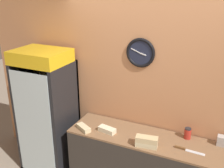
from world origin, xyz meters
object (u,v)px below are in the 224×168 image
Objects in this scene: sandwich_stack_bottom at (146,144)px; napkin_dispenser at (222,141)px; beverage_cooler at (49,105)px; sandwich_flat_right at (84,128)px; chefs_knife at (185,149)px; sandwich_flat_left at (107,130)px; sandwich_stack_middle at (147,139)px; condiment_jar at (188,133)px.

napkin_dispenser reaches higher than sandwich_stack_bottom.
beverage_cooler is 0.72m from sandwich_flat_right.
chefs_knife is 0.47m from napkin_dispenser.
sandwich_stack_bottom and sandwich_flat_left have the same top height.
beverage_cooler is 1.00m from sandwich_flat_left.
sandwich_stack_middle is at bearing -153.42° from napkin_dispenser.
chefs_knife is at bearing -2.28° from beverage_cooler.
condiment_jar reaches higher than sandwich_stack_bottom.
sandwich_stack_middle is 1.11× the size of sandwich_flat_right.
napkin_dispenser is at bearing 12.51° from sandwich_flat_left.
sandwich_stack_bottom is at bearing -1.10° from sandwich_flat_right.
sandwich_stack_bottom is at bearing -7.39° from beverage_cooler.
beverage_cooler is at bearing -174.68° from condiment_jar.
sandwich_stack_bottom is 1.00× the size of sandwich_stack_middle.
condiment_jar is (-0.02, 0.26, 0.06)m from chefs_knife.
sandwich_stack_bottom is at bearing 0.00° from sandwich_stack_middle.
condiment_jar is at bearing 16.51° from sandwich_flat_left.
napkin_dispenser is (0.37, 0.28, 0.05)m from chefs_knife.
napkin_dispenser is at bearing 4.82° from beverage_cooler.
sandwich_stack_middle is 0.56m from condiment_jar.
sandwich_flat_right is at bearing -167.03° from napkin_dispenser.
condiment_jar reaches higher than sandwich_flat_right.
sandwich_flat_left is at bearing -5.99° from beverage_cooler.
napkin_dispenser is (0.39, 0.02, -0.01)m from condiment_jar.
napkin_dispenser reaches higher than sandwich_flat_right.
condiment_jar is at bearing 5.32° from beverage_cooler.
condiment_jar is at bearing -177.72° from napkin_dispenser.
sandwich_stack_bottom is 0.06m from sandwich_stack_middle.
sandwich_flat_right is at bearing 178.90° from sandwich_stack_middle.
sandwich_flat_right is (0.69, -0.18, -0.11)m from beverage_cooler.
sandwich_stack_middle is at bearing -1.10° from sandwich_flat_right.
sandwich_stack_middle reaches higher than sandwich_flat_right.
sandwich_stack_middle reaches higher than sandwich_stack_bottom.
beverage_cooler reaches higher than sandwich_stack_bottom.
sandwich_stack_bottom reaches higher than sandwich_flat_right.
beverage_cooler is 15.32× the size of napkin_dispenser.
sandwich_flat_right reaches higher than chefs_knife.
chefs_knife is (0.99, 0.02, -0.02)m from sandwich_flat_left.
sandwich_flat_left is (-0.56, 0.10, -0.00)m from sandwich_stack_bottom.
condiment_jar reaches higher than napkin_dispenser.
chefs_knife is at bearing 1.45° from sandwich_flat_left.
sandwich_stack_middle is 0.78× the size of chefs_knife.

